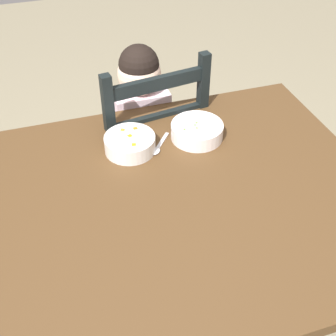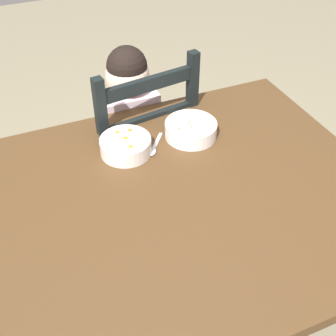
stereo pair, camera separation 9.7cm
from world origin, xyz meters
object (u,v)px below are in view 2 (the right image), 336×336
at_px(dining_chair, 136,157).
at_px(child_figure, 133,125).
at_px(spoon, 153,149).
at_px(dining_table, 165,222).
at_px(bowl_of_peas, 191,129).
at_px(bowl_of_carrots, 126,145).

xyz_separation_m(dining_chair, child_figure, (-0.01, -0.01, 0.18)).
bearing_deg(child_figure, spoon, -95.53).
bearing_deg(dining_chair, child_figure, -135.02).
bearing_deg(dining_table, dining_chair, 80.19).
bearing_deg(dining_chair, dining_table, -99.81).
height_order(child_figure, bowl_of_peas, child_figure).
height_order(dining_chair, child_figure, same).
bearing_deg(dining_table, spoon, 76.17).
relative_size(child_figure, bowl_of_peas, 5.34).
xyz_separation_m(dining_table, bowl_of_carrots, (-0.03, 0.27, 0.13)).
relative_size(dining_table, bowl_of_carrots, 7.92).
height_order(dining_table, spoon, spoon).
distance_m(dining_table, dining_chair, 0.60).
bearing_deg(bowl_of_peas, child_figure, 112.59).
bearing_deg(bowl_of_peas, dining_table, -128.51).
bearing_deg(child_figure, dining_chair, 44.98).
xyz_separation_m(bowl_of_carrots, spoon, (0.09, -0.02, -0.03)).
xyz_separation_m(child_figure, spoon, (-0.03, -0.31, 0.11)).
bearing_deg(spoon, bowl_of_carrots, 166.42).
xyz_separation_m(child_figure, bowl_of_peas, (0.12, -0.29, 0.14)).
distance_m(bowl_of_carrots, spoon, 0.10).
relative_size(bowl_of_peas, bowl_of_carrots, 1.06).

